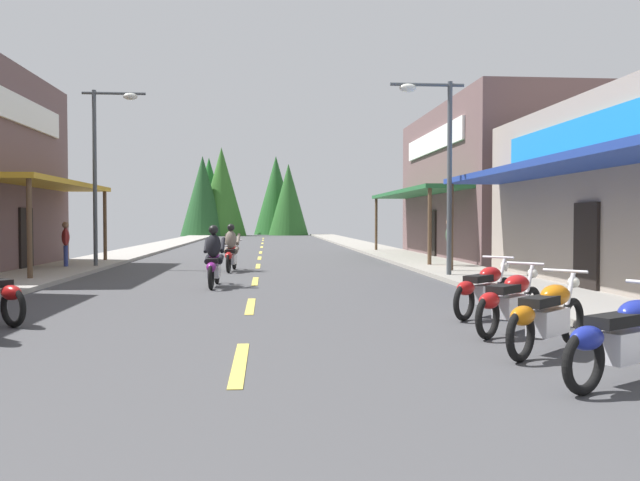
% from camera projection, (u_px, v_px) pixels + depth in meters
% --- Properties ---
extents(ground, '(10.32, 87.59, 0.10)m').
position_uv_depth(ground, '(260.00, 259.00, 28.92)').
color(ground, '#424244').
extents(sidewalk_left, '(2.51, 87.59, 0.12)m').
position_uv_depth(sidewalk_left, '(112.00, 258.00, 28.40)').
color(sidewalk_left, '#9E9991').
rests_on(sidewalk_left, ground).
extents(sidewalk_right, '(2.51, 87.59, 0.12)m').
position_uv_depth(sidewalk_right, '(402.00, 256.00, 29.44)').
color(sidewalk_right, gray).
rests_on(sidewalk_right, ground).
extents(centerline_dashes, '(0.16, 60.50, 0.01)m').
position_uv_depth(centerline_dashes, '(260.00, 257.00, 30.00)').
color(centerline_dashes, '#E0C64C').
rests_on(centerline_dashes, ground).
extents(storefront_right_far, '(10.40, 13.01, 6.60)m').
position_uv_depth(storefront_right_far, '(527.00, 184.00, 29.10)').
color(storefront_right_far, brown).
rests_on(storefront_right_far, ground).
extents(streetlamp_left, '(2.13, 0.30, 6.14)m').
position_uv_depth(streetlamp_left, '(104.00, 153.00, 22.37)').
color(streetlamp_left, '#474C51').
rests_on(streetlamp_left, ground).
extents(streetlamp_right, '(2.13, 0.30, 5.66)m').
position_uv_depth(streetlamp_right, '(438.00, 149.00, 18.67)').
color(streetlamp_right, '#474C51').
rests_on(streetlamp_right, ground).
extents(motorcycle_parked_right_1, '(1.90, 1.16, 1.04)m').
position_uv_depth(motorcycle_parked_right_1, '(625.00, 337.00, 6.70)').
color(motorcycle_parked_right_1, black).
rests_on(motorcycle_parked_right_1, ground).
extents(motorcycle_parked_right_2, '(1.66, 1.50, 1.04)m').
position_uv_depth(motorcycle_parked_right_2, '(547.00, 315.00, 8.28)').
color(motorcycle_parked_right_2, black).
rests_on(motorcycle_parked_right_2, ground).
extents(motorcycle_parked_right_3, '(1.61, 1.56, 1.04)m').
position_uv_depth(motorcycle_parked_right_3, '(510.00, 301.00, 9.76)').
color(motorcycle_parked_right_3, black).
rests_on(motorcycle_parked_right_3, ground).
extents(motorcycle_parked_right_4, '(1.60, 1.57, 1.04)m').
position_uv_depth(motorcycle_parked_right_4, '(484.00, 289.00, 11.46)').
color(motorcycle_parked_right_4, black).
rests_on(motorcycle_parked_right_4, ground).
extents(rider_cruising_lead, '(0.60, 2.14, 1.57)m').
position_uv_depth(rider_cruising_lead, '(214.00, 261.00, 16.49)').
color(rider_cruising_lead, black).
rests_on(rider_cruising_lead, ground).
extents(rider_cruising_trailing, '(0.60, 2.14, 1.57)m').
position_uv_depth(rider_cruising_trailing, '(231.00, 252.00, 21.53)').
color(rider_cruising_trailing, black).
rests_on(rider_cruising_trailing, ground).
extents(pedestrian_by_shop, '(0.35, 0.55, 1.64)m').
position_uv_depth(pedestrian_by_shop, '(66.00, 242.00, 22.20)').
color(pedestrian_by_shop, '#333F8C').
rests_on(pedestrian_by_shop, ground).
extents(pedestrian_browsing, '(0.38, 0.53, 1.74)m').
position_uv_depth(pedestrian_browsing, '(449.00, 240.00, 22.44)').
color(pedestrian_browsing, maroon).
rests_on(pedestrian_browsing, ground).
extents(treeline_backdrop, '(13.85, 11.14, 9.59)m').
position_uv_depth(treeline_backdrop, '(238.00, 195.00, 73.00)').
color(treeline_backdrop, '#1E6323').
rests_on(treeline_backdrop, ground).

